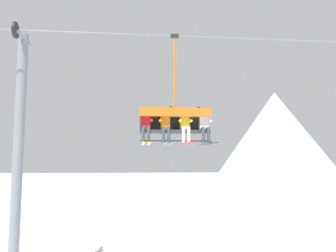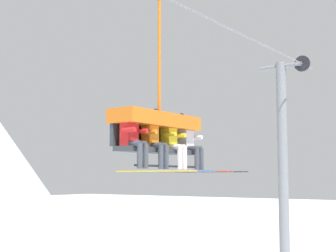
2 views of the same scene
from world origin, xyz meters
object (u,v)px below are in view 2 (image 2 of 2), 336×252
object	(u,v)px
chairlift_chair	(156,126)
skier_red	(134,137)
lift_tower_far	(284,179)
skier_white	(191,142)
skier_yellow	(174,141)
skier_orange	(155,139)

from	to	relation	value
chairlift_chair	skier_red	bearing A→B (deg)	-167.66
lift_tower_far	skier_white	bearing A→B (deg)	-172.84
chairlift_chair	skier_yellow	bearing A→B (deg)	-33.28
lift_tower_far	skier_orange	size ratio (longest dim) A/B	5.27
lift_tower_far	skier_orange	bearing A→B (deg)	-173.93
skier_orange	skier_white	world-z (taller)	same
skier_red	skier_white	xyz separation A→B (m)	(2.01, 0.01, 0.02)
skier_red	skier_yellow	distance (m)	1.34
lift_tower_far	skier_white	xyz separation A→B (m)	(-7.35, -0.92, 0.86)
skier_white	skier_orange	bearing A→B (deg)	180.00
lift_tower_far	skier_yellow	xyz separation A→B (m)	(-8.02, -0.93, 0.84)
lift_tower_far	skier_yellow	distance (m)	8.12
chairlift_chair	skier_orange	size ratio (longest dim) A/B	2.25
skier_red	skier_orange	distance (m)	0.68
lift_tower_far	chairlift_chair	world-z (taller)	lift_tower_far
skier_orange	skier_yellow	bearing A→B (deg)	-0.59
lift_tower_far	chairlift_chair	size ratio (longest dim) A/B	2.34
skier_orange	skier_yellow	world-z (taller)	skier_orange
lift_tower_far	skier_white	distance (m)	7.46
chairlift_chair	skier_orange	xyz separation A→B (m)	(-0.33, -0.21, -0.30)
chairlift_chair	skier_yellow	world-z (taller)	chairlift_chair
lift_tower_far	skier_orange	world-z (taller)	lift_tower_far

